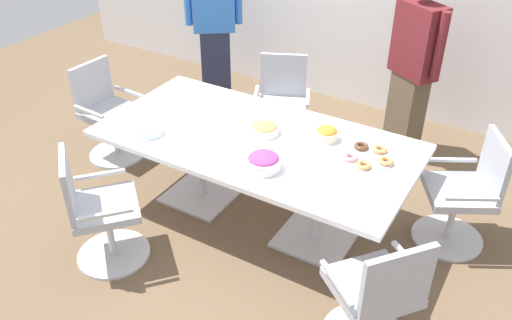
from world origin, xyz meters
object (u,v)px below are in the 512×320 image
Objects in this scene: office_chair_1 at (108,116)px; snack_bowl_cookies at (265,129)px; snack_bowl_chips_orange at (327,134)px; office_chair_0 at (281,110)px; donut_platter at (368,157)px; office_chair_4 at (464,198)px; office_chair_2 at (98,214)px; plate_stack at (149,131)px; person_standing_1 at (413,67)px; snack_bowl_candy_mix at (264,161)px; office_chair_3 at (375,300)px; person_standing_0 at (214,23)px; conference_table at (256,152)px.

office_chair_1 is 4.16× the size of snack_bowl_cookies.
snack_bowl_cookies is 1.27× the size of snack_bowl_chips_orange.
donut_platter is at bearing 117.60° from office_chair_0.
office_chair_4 is at bearing 16.46° from snack_bowl_chips_orange.
office_chair_2 is 4.32× the size of plate_stack.
office_chair_2 is at bearing 92.97° from person_standing_1.
snack_bowl_cookies is (0.74, 1.09, 0.39)m from office_chair_2.
office_chair_1 reaches higher than plate_stack.
snack_bowl_chips_orange is (0.83, -0.83, 0.40)m from office_chair_0.
snack_bowl_candy_mix is at bearing 80.76° from office_chair_1.
office_chair_3 is 1.06m from donut_platter.
person_standing_1 is at bearing 65.77° from snack_bowl_cookies.
snack_bowl_chips_orange is at bearing 87.79° from office_chair_2.
snack_bowl_candy_mix is at bearing 108.69° from person_standing_1.
snack_bowl_chips_orange is (2.16, 0.13, 0.40)m from office_chair_1.
donut_platter is (0.36, -0.09, -0.04)m from snack_bowl_chips_orange.
donut_platter is at bearing 127.00° from person_standing_1.
donut_platter is at bearing 91.75° from office_chair_4.
person_standing_1 is at bearing 53.86° from plate_stack.
office_chair_3 is at bearing 77.50° from office_chair_1.
person_standing_1 reaches higher than snack_bowl_chips_orange.
office_chair_3 is at bearing -22.19° from snack_bowl_candy_mix.
office_chair_1 is at bearing 68.40° from office_chair_4.
office_chair_1 is 0.52× the size of person_standing_0.
snack_bowl_cookies reaches higher than plate_stack.
donut_platter is at bearing 94.54° from office_chair_1.
snack_bowl_candy_mix is (0.62, -1.41, 0.40)m from office_chair_0.
snack_bowl_candy_mix is (1.73, -1.92, -0.11)m from person_standing_0.
person_standing_1 is (1.06, 0.50, 0.49)m from office_chair_0.
person_standing_0 is 7.22× the size of snack_bowl_candy_mix.
person_standing_1 is at bearing 95.37° from donut_platter.
office_chair_2 is 1.00× the size of office_chair_3.
office_chair_2 is 2.75m from person_standing_0.
snack_bowl_candy_mix reaches higher than conference_table.
plate_stack is at bearing 132.55° from office_chair_2.
office_chair_1 reaches higher than snack_bowl_candy_mix.
donut_platter is at bearing 4.91° from snack_bowl_cookies.
conference_table is 0.56m from snack_bowl_chips_orange.
person_standing_1 reaches higher than office_chair_2.
snack_bowl_cookies is (-1.24, 0.83, 0.39)m from office_chair_3.
snack_bowl_cookies is (1.50, -1.51, -0.12)m from person_standing_0.
snack_bowl_candy_mix reaches higher than snack_bowl_chips_orange.
office_chair_2 is 1.96m from donut_platter.
office_chair_0 is 2.11m from office_chair_2.
office_chair_0 and office_chair_2 have the same top height.
person_standing_1 is at bearing 143.68° from person_standing_0.
person_standing_1 is at bearing 80.22° from snack_bowl_chips_orange.
office_chair_2 and office_chair_3 have the same top height.
office_chair_4 is 3.18m from person_standing_0.
office_chair_0 and office_chair_4 have the same top height.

